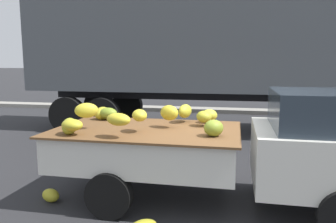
{
  "coord_description": "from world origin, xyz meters",
  "views": [
    {
      "loc": [
        0.15,
        -4.86,
        2.08
      ],
      "look_at": [
        -0.88,
        0.12,
        1.32
      ],
      "focal_mm": 35.27,
      "sensor_mm": 36.0,
      "label": 1
    }
  ],
  "objects": [
    {
      "name": "semi_trailer",
      "position": [
        -0.14,
        5.27,
        2.54
      ],
      "size": [
        12.04,
        2.78,
        3.95
      ],
      "rotation": [
        0.0,
        0.0,
        0.02
      ],
      "color": "#4C5156",
      "rests_on": "ground"
    },
    {
      "name": "fallen_banana_bunch_near_tailgate",
      "position": [
        -2.54,
        -0.59,
        0.1
      ],
      "size": [
        0.36,
        0.3,
        0.2
      ],
      "primitive_type": "ellipsoid",
      "rotation": [
        0.0,
        0.0,
        2.76
      ],
      "color": "gold",
      "rests_on": "ground"
    },
    {
      "name": "curb_strip",
      "position": [
        0.0,
        9.07,
        0.08
      ],
      "size": [
        80.0,
        0.8,
        0.16
      ],
      "primitive_type": "cube",
      "color": "gray",
      "rests_on": "ground"
    },
    {
      "name": "ground",
      "position": [
        0.0,
        0.0,
        0.0
      ],
      "size": [
        220.0,
        220.0,
        0.0
      ],
      "primitive_type": "plane",
      "color": "#28282B"
    },
    {
      "name": "pickup_truck",
      "position": [
        0.77,
        -0.1,
        0.88
      ],
      "size": [
        4.93,
        1.81,
        1.7
      ],
      "rotation": [
        0.0,
        0.0,
        0.0
      ],
      "color": "silver",
      "rests_on": "ground"
    }
  ]
}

